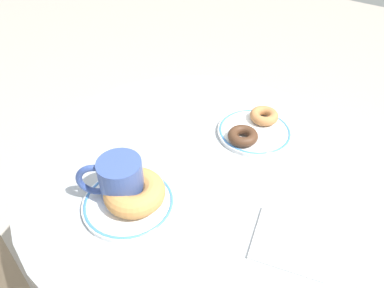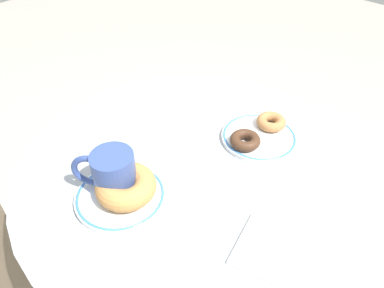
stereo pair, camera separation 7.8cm
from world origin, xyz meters
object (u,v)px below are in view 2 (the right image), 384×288
at_px(plate_right, 259,137).
at_px(donut_old_fashioned, 126,186).
at_px(donut_chocolate, 245,140).
at_px(coffee_mug, 112,174).
at_px(plate_left, 121,196).
at_px(donut_cinnamon, 271,122).
at_px(cafe_table, 193,238).
at_px(paper_napkin, 274,252).

xyz_separation_m(plate_right, donut_old_fashioned, (-0.32, 0.08, 0.03)).
relative_size(donut_chocolate, coffee_mug, 0.60).
xyz_separation_m(donut_old_fashioned, coffee_mug, (-0.01, 0.03, 0.02)).
xyz_separation_m(plate_left, donut_old_fashioned, (0.01, -0.01, 0.03)).
relative_size(plate_left, coffee_mug, 1.55).
height_order(plate_right, donut_cinnamon, donut_cinnamon).
relative_size(plate_right, donut_chocolate, 2.52).
distance_m(donut_chocolate, coffee_mug, 0.29).
bearing_deg(donut_old_fashioned, cafe_table, -10.70).
bearing_deg(paper_napkin, plate_left, 109.16).
distance_m(plate_right, coffee_mug, 0.34).
relative_size(donut_cinnamon, coffee_mug, 0.60).
distance_m(plate_right, donut_cinnamon, 0.05).
bearing_deg(donut_chocolate, plate_left, 162.98).
xyz_separation_m(donut_old_fashioned, paper_napkin, (0.09, -0.27, -0.03)).
bearing_deg(coffee_mug, plate_left, -100.40).
height_order(paper_napkin, coffee_mug, coffee_mug).
height_order(plate_left, coffee_mug, coffee_mug).
bearing_deg(plate_right, donut_old_fashioned, 165.48).
bearing_deg(paper_napkin, plate_right, 39.90).
height_order(plate_right, donut_chocolate, donut_chocolate).
height_order(cafe_table, plate_left, plate_left).
bearing_deg(donut_cinnamon, plate_left, 166.53).
xyz_separation_m(cafe_table, donut_cinnamon, (0.21, -0.05, 0.28)).
distance_m(cafe_table, coffee_mug, 0.35).
bearing_deg(plate_left, paper_napkin, -70.84).
relative_size(donut_chocolate, paper_napkin, 0.55).
distance_m(paper_napkin, coffee_mug, 0.32).
distance_m(donut_cinnamon, coffee_mug, 0.39).
height_order(cafe_table, plate_right, plate_right).
bearing_deg(donut_old_fashioned, paper_napkin, -72.12).
height_order(donut_chocolate, paper_napkin, donut_chocolate).
height_order(donut_old_fashioned, donut_cinnamon, donut_old_fashioned).
bearing_deg(paper_napkin, donut_chocolate, 47.32).
xyz_separation_m(plate_left, coffee_mug, (0.00, 0.02, 0.04)).
distance_m(plate_left, donut_chocolate, 0.29).
relative_size(donut_old_fashioned, donut_cinnamon, 1.70).
relative_size(plate_left, donut_old_fashioned, 1.51).
xyz_separation_m(donut_cinnamon, donut_chocolate, (-0.09, 0.00, 0.00)).
bearing_deg(donut_cinnamon, coffee_mug, 163.47).
distance_m(cafe_table, plate_left, 0.31).
bearing_deg(donut_cinnamon, plate_right, -178.32).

